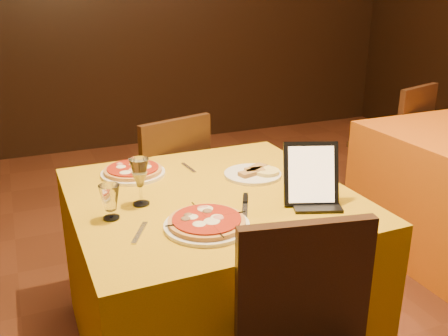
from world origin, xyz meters
name	(u,v)px	position (x,y,z in m)	size (l,w,h in m)	color
wall_back	(116,2)	(0.00, 3.50, 1.40)	(6.00, 0.01, 2.80)	black
main_table	(212,273)	(-0.33, 0.31, 0.38)	(1.10, 1.10, 0.75)	#C1900C
chair_main_far	(159,191)	(-0.33, 1.10, 0.46)	(0.39, 0.39, 0.91)	black
chair_side_far	(388,144)	(1.46, 1.30, 0.46)	(0.41, 0.41, 0.91)	black
pizza_near	(207,223)	(-0.45, 0.04, 0.77)	(0.30, 0.30, 0.03)	white
pizza_far	(133,172)	(-0.57, 0.65, 0.77)	(0.29, 0.29, 0.03)	white
cutlet_dish	(253,173)	(-0.08, 0.42, 0.76)	(0.26, 0.26, 0.03)	white
wine_glass	(140,182)	(-0.62, 0.32, 0.84)	(0.07, 0.07, 0.19)	#D1CB76
water_glass	(110,202)	(-0.75, 0.24, 0.81)	(0.06, 0.06, 0.13)	silver
tablet	(311,174)	(-0.01, 0.08, 0.87)	(0.21, 0.02, 0.24)	black
knife	(245,209)	(-0.27, 0.12, 0.75)	(0.25, 0.02, 0.01)	silver
fork_near	(140,233)	(-0.68, 0.08, 0.75)	(0.16, 0.02, 0.01)	silver
fork_far	(189,168)	(-0.31, 0.63, 0.75)	(0.14, 0.02, 0.01)	#B4B5BB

